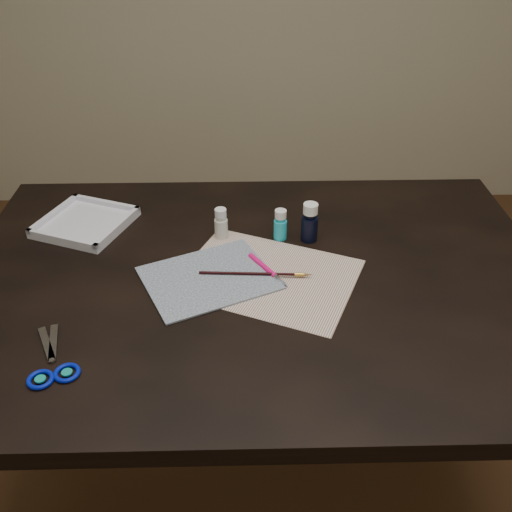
{
  "coord_description": "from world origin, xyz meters",
  "views": [
    {
      "loc": [
        -0.02,
        -1.0,
        1.48
      ],
      "look_at": [
        0.0,
        0.0,
        0.8
      ],
      "focal_mm": 40.0,
      "sensor_mm": 36.0,
      "label": 1
    }
  ],
  "objects_px": {
    "canvas": "(209,278)",
    "paint_bottle_navy": "(310,222)",
    "scissors": "(47,355)",
    "paint_bottle_cyan": "(280,225)",
    "paint_bottle_white": "(221,223)",
    "palette_tray": "(85,222)",
    "paper": "(268,276)"
  },
  "relations": [
    {
      "from": "canvas",
      "to": "scissors",
      "type": "xyz_separation_m",
      "value": [
        -0.28,
        -0.23,
        0.0
      ]
    },
    {
      "from": "paint_bottle_cyan",
      "to": "paper",
      "type": "bearing_deg",
      "value": -103.12
    },
    {
      "from": "paint_bottle_white",
      "to": "paint_bottle_navy",
      "type": "xyz_separation_m",
      "value": [
        0.21,
        -0.01,
        0.01
      ]
    },
    {
      "from": "paint_bottle_white",
      "to": "palette_tray",
      "type": "xyz_separation_m",
      "value": [
        -0.34,
        0.06,
        -0.03
      ]
    },
    {
      "from": "canvas",
      "to": "paint_bottle_navy",
      "type": "relative_size",
      "value": 2.76
    },
    {
      "from": "paper",
      "to": "paint_bottle_white",
      "type": "xyz_separation_m",
      "value": [
        -0.1,
        0.16,
        0.04
      ]
    },
    {
      "from": "canvas",
      "to": "paint_bottle_white",
      "type": "bearing_deg",
      "value": 82.15
    },
    {
      "from": "canvas",
      "to": "paint_bottle_cyan",
      "type": "xyz_separation_m",
      "value": [
        0.16,
        0.16,
        0.03
      ]
    },
    {
      "from": "canvas",
      "to": "paint_bottle_navy",
      "type": "xyz_separation_m",
      "value": [
        0.23,
        0.15,
        0.04
      ]
    },
    {
      "from": "scissors",
      "to": "palette_tray",
      "type": "height_order",
      "value": "palette_tray"
    },
    {
      "from": "paper",
      "to": "palette_tray",
      "type": "bearing_deg",
      "value": 153.19
    },
    {
      "from": "paper",
      "to": "palette_tray",
      "type": "distance_m",
      "value": 0.49
    },
    {
      "from": "paper",
      "to": "paint_bottle_cyan",
      "type": "bearing_deg",
      "value": 76.88
    },
    {
      "from": "paint_bottle_cyan",
      "to": "paint_bottle_white",
      "type": "bearing_deg",
      "value": 176.75
    },
    {
      "from": "scissors",
      "to": "paint_bottle_navy",
      "type": "bearing_deg",
      "value": -79.46
    },
    {
      "from": "paint_bottle_navy",
      "to": "palette_tray",
      "type": "xyz_separation_m",
      "value": [
        -0.54,
        0.07,
        -0.04
      ]
    },
    {
      "from": "canvas",
      "to": "paper",
      "type": "bearing_deg",
      "value": 2.96
    },
    {
      "from": "canvas",
      "to": "paint_bottle_navy",
      "type": "distance_m",
      "value": 0.28
    },
    {
      "from": "scissors",
      "to": "paint_bottle_white",
      "type": "bearing_deg",
      "value": -63.63
    },
    {
      "from": "paper",
      "to": "scissors",
      "type": "height_order",
      "value": "scissors"
    },
    {
      "from": "paint_bottle_navy",
      "to": "palette_tray",
      "type": "distance_m",
      "value": 0.55
    },
    {
      "from": "paper",
      "to": "paint_bottle_navy",
      "type": "xyz_separation_m",
      "value": [
        0.1,
        0.15,
        0.05
      ]
    },
    {
      "from": "paint_bottle_navy",
      "to": "scissors",
      "type": "bearing_deg",
      "value": -143.0
    },
    {
      "from": "canvas",
      "to": "scissors",
      "type": "relative_size",
      "value": 1.45
    },
    {
      "from": "scissors",
      "to": "paint_bottle_cyan",
      "type": "bearing_deg",
      "value": -74.96
    },
    {
      "from": "paint_bottle_white",
      "to": "scissors",
      "type": "height_order",
      "value": "paint_bottle_white"
    },
    {
      "from": "paper",
      "to": "scissors",
      "type": "relative_size",
      "value": 2.01
    },
    {
      "from": "canvas",
      "to": "scissors",
      "type": "height_order",
      "value": "scissors"
    },
    {
      "from": "paper",
      "to": "scissors",
      "type": "bearing_deg",
      "value": -149.77
    },
    {
      "from": "scissors",
      "to": "canvas",
      "type": "bearing_deg",
      "value": -76.97
    },
    {
      "from": "canvas",
      "to": "paint_bottle_cyan",
      "type": "bearing_deg",
      "value": 44.69
    },
    {
      "from": "paint_bottle_white",
      "to": "scissors",
      "type": "bearing_deg",
      "value": -127.17
    }
  ]
}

